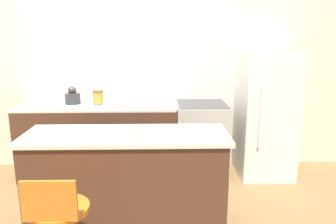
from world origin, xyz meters
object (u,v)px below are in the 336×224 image
at_px(oven_range, 201,139).
at_px(refrigerator, 265,114).
at_px(mixing_bowl, 122,99).
at_px(kettle, 73,97).

xyz_separation_m(oven_range, refrigerator, (0.81, -0.03, 0.33)).
bearing_deg(mixing_bowl, kettle, 180.00).
xyz_separation_m(refrigerator, mixing_bowl, (-1.84, 0.05, 0.19)).
xyz_separation_m(refrigerator, kettle, (-2.46, 0.05, 0.23)).
relative_size(refrigerator, kettle, 7.11).
relative_size(oven_range, refrigerator, 0.59).
height_order(oven_range, kettle, kettle).
bearing_deg(kettle, mixing_bowl, 0.00).
distance_m(oven_range, refrigerator, 0.88).
xyz_separation_m(kettle, mixing_bowl, (0.62, 0.00, -0.03)).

